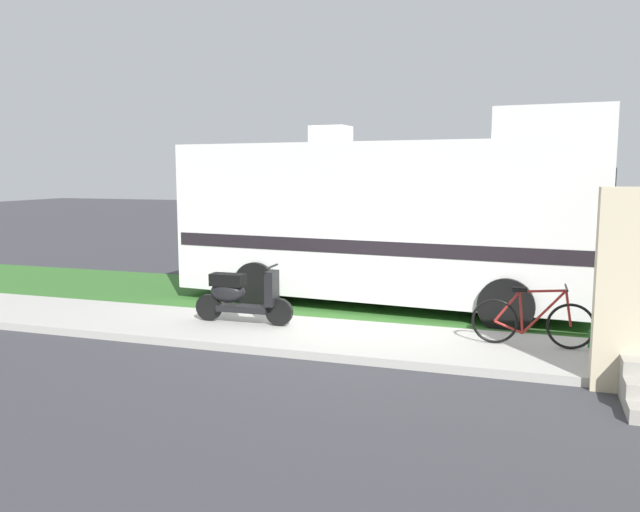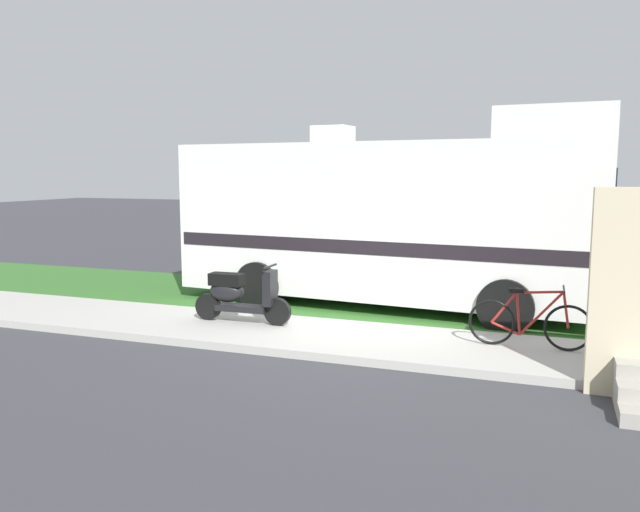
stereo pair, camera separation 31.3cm
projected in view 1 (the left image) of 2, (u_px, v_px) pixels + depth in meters
The scene contains 9 objects.
ground_plane at pixel (352, 324), 10.82m from camera, with size 80.00×80.00×0.00m, color #38383D.
sidewalk at pixel (331, 338), 9.68m from camera, with size 24.00×2.00×0.12m.
grass_strip at pixel (373, 304), 12.22m from camera, with size 24.00×3.40×0.08m.
motorhome_rv at pixel (393, 218), 12.02m from camera, with size 7.92×3.22×3.58m.
scooter at pixel (240, 295), 10.36m from camera, with size 1.68×0.50×0.97m.
bicycle at pixel (532, 321), 8.97m from camera, with size 1.67×0.52×0.88m.
pickup_truck_near at pixel (491, 237), 15.73m from camera, with size 5.50×2.40×1.77m.
pickup_truck_far at pixel (340, 222), 20.35m from camera, with size 5.27×2.10×1.77m.
bottle_green at pixel (591, 339), 8.92m from camera, with size 0.07×0.07×0.30m.
Camera 1 is at (2.83, -10.20, 2.58)m, focal length 35.79 mm.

